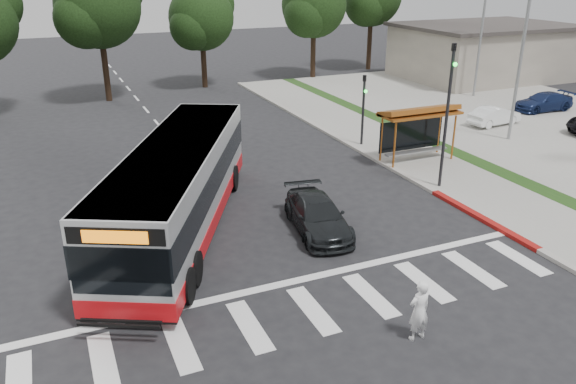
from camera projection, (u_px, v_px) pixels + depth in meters
ground at (254, 240)px, 20.93m from camera, size 140.00×140.00×0.00m
sidewalk_east at (387, 145)px, 31.77m from camera, size 4.00×40.00×0.12m
curb_east at (356, 149)px, 31.03m from camera, size 0.30×40.00×0.15m
curb_east_red at (482, 218)px, 22.54m from camera, size 0.32×6.00×0.15m
parking_lot at (522, 115)px, 37.91m from camera, size 18.00×36.00×0.10m
commercial_building at (484, 53)px, 49.88m from camera, size 14.00×10.00×4.40m
building_roof_cap at (488, 26)px, 48.99m from camera, size 14.60×10.60×0.30m
crosswalk_ladder at (313, 310)px, 16.69m from camera, size 18.00×2.60×0.01m
bus_shelter at (418, 117)px, 28.38m from camera, size 4.20×1.60×2.86m
traffic_signal_ne_tall at (448, 105)px, 24.29m from camera, size 0.18×0.37×6.50m
traffic_signal_ne_short at (364, 103)px, 30.76m from camera, size 0.18×0.37×4.00m
lot_light_front at (524, 36)px, 30.46m from camera, size 1.90×0.35×9.01m
lot_light_mid at (483, 17)px, 41.17m from camera, size 1.90×0.35×9.01m
tree_ne_a at (314, 3)px, 48.30m from camera, size 6.16×5.74×9.30m
tree_north_a at (99, 4)px, 39.75m from camera, size 6.60×6.15×10.17m
tree_north_b at (202, 16)px, 44.87m from camera, size 5.72×5.33×8.43m
transit_bus at (179, 189)px, 21.13m from camera, size 8.52×13.02×3.40m
pedestrian at (419, 310)px, 15.09m from camera, size 0.68×0.46×1.80m
dark_sedan at (318, 215)px, 21.40m from camera, size 2.51×4.71×1.30m
parked_car_1 at (494, 116)px, 35.29m from camera, size 3.73×1.65×1.19m
parked_car_3 at (543, 102)px, 38.72m from camera, size 4.35×1.93×1.24m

